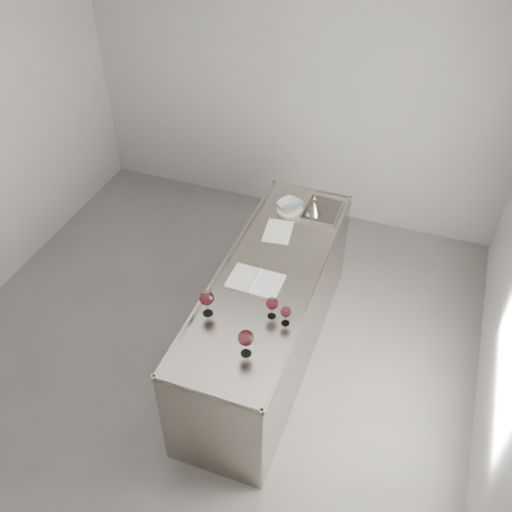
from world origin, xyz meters
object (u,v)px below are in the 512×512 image
(wine_glass_small, at_px, (286,312))
(notebook, at_px, (255,281))
(counter, at_px, (268,315))
(wine_glass_left, at_px, (207,299))
(ceramic_bowl, at_px, (290,205))
(wine_funnel, at_px, (314,209))
(wine_glass_right, at_px, (272,304))
(wine_glass_middle, at_px, (246,339))

(wine_glass_small, bearing_deg, notebook, 136.57)
(counter, height_order, wine_glass_left, wine_glass_left)
(notebook, bearing_deg, ceramic_bowl, 92.82)
(wine_glass_small, xyz_separation_m, wine_funnel, (-0.17, 1.31, -0.05))
(wine_glass_right, bearing_deg, wine_glass_left, -163.23)
(wine_glass_right, xyz_separation_m, notebook, (-0.24, 0.30, -0.12))
(counter, xyz_separation_m, ceramic_bowl, (-0.10, 0.85, 0.51))
(wine_glass_middle, height_order, ceramic_bowl, wine_glass_middle)
(counter, bearing_deg, wine_funnel, 82.75)
(wine_glass_small, xyz_separation_m, notebook, (-0.35, 0.33, -0.10))
(wine_glass_right, distance_m, notebook, 0.40)
(wine_funnel, bearing_deg, counter, -97.25)
(wine_glass_left, relative_size, wine_funnel, 1.04)
(counter, distance_m, wine_glass_middle, 1.01)
(wine_glass_right, height_order, wine_funnel, wine_funnel)
(notebook, bearing_deg, counter, 59.55)
(wine_glass_middle, relative_size, notebook, 0.51)
(wine_glass_right, height_order, wine_glass_small, wine_glass_right)
(counter, relative_size, wine_glass_middle, 11.53)
(wine_glass_middle, distance_m, wine_glass_right, 0.38)
(wine_glass_left, height_order, wine_glass_small, wine_glass_left)
(wine_glass_middle, height_order, notebook, wine_glass_middle)
(wine_glass_left, height_order, notebook, wine_glass_left)
(notebook, bearing_deg, wine_funnel, 80.42)
(notebook, xyz_separation_m, wine_funnel, (0.18, 0.98, 0.06))
(wine_glass_middle, distance_m, ceramic_bowl, 1.67)
(wine_glass_small, bearing_deg, counter, 121.57)
(wine_glass_small, bearing_deg, wine_glass_left, -169.69)
(wine_glass_small, relative_size, ceramic_bowl, 0.73)
(counter, height_order, ceramic_bowl, ceramic_bowl)
(wine_glass_small, xyz_separation_m, ceramic_bowl, (-0.38, 1.30, -0.06))
(wine_glass_middle, relative_size, wine_glass_small, 1.36)
(wine_glass_left, xyz_separation_m, wine_glass_small, (0.55, 0.10, -0.04))
(wine_glass_middle, relative_size, wine_glass_right, 1.21)
(wine_glass_left, relative_size, wine_glass_small, 1.36)
(notebook, bearing_deg, wine_glass_small, -42.48)
(wine_glass_left, distance_m, notebook, 0.50)
(wine_glass_left, height_order, wine_funnel, wine_glass_left)
(ceramic_bowl, relative_size, wine_funnel, 1.06)
(wine_funnel, bearing_deg, wine_glass_left, -105.29)
(wine_glass_middle, bearing_deg, wine_glass_left, 147.32)
(notebook, relative_size, ceramic_bowl, 1.92)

